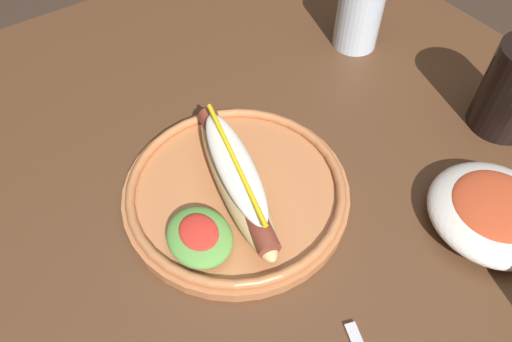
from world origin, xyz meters
TOP-DOWN VIEW (x-y plane):
  - dining_table at (0.00, 0.00)m, footprint 1.20×0.97m
  - hot_dog_plate at (-0.07, -0.08)m, footprint 0.28×0.28m
  - water_cup at (-0.22, 0.26)m, footprint 0.07×0.07m
  - side_bowl at (0.14, 0.15)m, footprint 0.15×0.15m

SIDE VIEW (x-z plane):
  - dining_table at x=0.00m, z-range 0.27..1.01m
  - hot_dog_plate at x=-0.07m, z-range 0.72..0.80m
  - side_bowl at x=0.14m, z-range 0.74..0.79m
  - water_cup at x=-0.22m, z-range 0.74..0.86m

